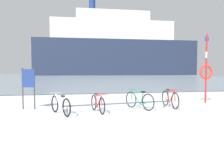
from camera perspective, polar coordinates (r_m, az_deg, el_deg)
ground at (r=59.87m, az=-10.41°, el=1.67°), size 80.00×132.00×0.08m
bike_rack at (r=9.34m, az=1.73°, el=-4.88°), size 4.56×0.66×0.31m
bicycle_0 at (r=8.69m, az=-12.58°, el=-5.06°), size 0.78×1.62×0.76m
bicycle_1 at (r=8.96m, az=-3.54°, el=-4.80°), size 0.47×1.63×0.74m
bicycle_2 at (r=9.77m, az=6.69°, el=-3.97°), size 0.77×1.60×0.81m
bicycle_3 at (r=10.40m, az=14.06°, el=-3.57°), size 0.46×1.72×0.82m
info_sign at (r=10.16m, az=-19.85°, el=0.51°), size 0.54×0.18×1.71m
rescue_post at (r=12.41m, az=22.10°, el=3.17°), size 0.73×0.11×3.40m
ferry_ship at (r=87.05m, az=0.66°, el=8.57°), size 58.62×14.58×28.63m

